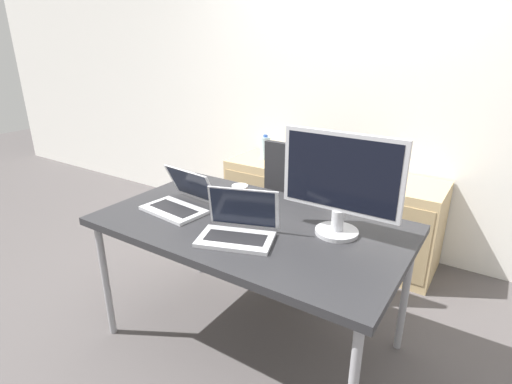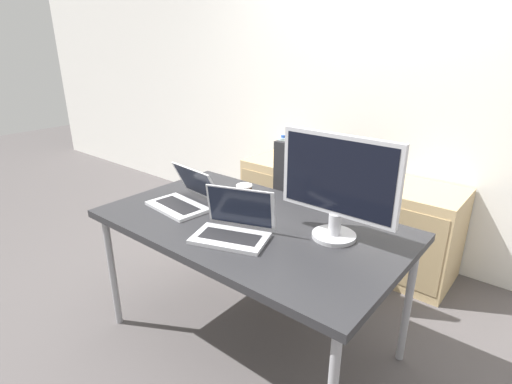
{
  "view_description": "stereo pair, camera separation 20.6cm",
  "coord_description": "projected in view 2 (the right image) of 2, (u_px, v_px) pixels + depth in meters",
  "views": [
    {
      "loc": [
        1.05,
        -1.57,
        1.65
      ],
      "look_at": [
        0.0,
        0.05,
        0.91
      ],
      "focal_mm": 28.0,
      "sensor_mm": 36.0,
      "label": 1
    },
    {
      "loc": [
        1.22,
        -1.44,
        1.65
      ],
      "look_at": [
        0.0,
        0.05,
        0.91
      ],
      "focal_mm": 28.0,
      "sensor_mm": 36.0,
      "label": 2
    }
  ],
  "objects": [
    {
      "name": "cabinet_right",
      "position": [
        418.0,
        236.0,
        2.84
      ],
      "size": [
        0.52,
        0.52,
        0.69
      ],
      "color": "tan",
      "rests_on": "ground_plane"
    },
    {
      "name": "office_chair",
      "position": [
        316.0,
        234.0,
        2.77
      ],
      "size": [
        0.56,
        0.56,
        1.05
      ],
      "color": "#232326",
      "rests_on": "ground_plane"
    },
    {
      "name": "monitor",
      "position": [
        338.0,
        185.0,
        1.81
      ],
      "size": [
        0.58,
        0.21,
        0.5
      ],
      "color": "#B7B7BC",
      "rests_on": "desk"
    },
    {
      "name": "coffee_cup_brown",
      "position": [
        244.0,
        193.0,
        2.32
      ],
      "size": [
        0.09,
        0.09,
        0.1
      ],
      "color": "brown",
      "rests_on": "desk"
    },
    {
      "name": "laptop_left",
      "position": [
        184.0,
        198.0,
        2.26
      ],
      "size": [
        0.37,
        0.34,
        0.21
      ],
      "color": "silver",
      "rests_on": "desk"
    },
    {
      "name": "wall_back",
      "position": [
        382.0,
        89.0,
        3.01
      ],
      "size": [
        10.0,
        0.05,
        2.6
      ],
      "color": "white",
      "rests_on": "ground_plane"
    },
    {
      "name": "laptop_right",
      "position": [
        234.0,
        227.0,
        1.91
      ],
      "size": [
        0.4,
        0.35,
        0.23
      ],
      "color": "silver",
      "rests_on": "desk"
    },
    {
      "name": "desk",
      "position": [
        250.0,
        229.0,
        2.1
      ],
      "size": [
        1.59,
        0.93,
        0.76
      ],
      "color": "#28282B",
      "rests_on": "ground_plane"
    },
    {
      "name": "coffee_cup_white",
      "position": [
        249.0,
        202.0,
        2.21
      ],
      "size": [
        0.09,
        0.09,
        0.09
      ],
      "color": "white",
      "rests_on": "desk"
    },
    {
      "name": "ground_plane",
      "position": [
        251.0,
        339.0,
        2.35
      ],
      "size": [
        14.0,
        14.0,
        0.0
      ],
      "primitive_type": "plane",
      "color": "#514C4C"
    },
    {
      "name": "water_bottle",
      "position": [
        283.0,
        148.0,
        3.4
      ],
      "size": [
        0.08,
        0.08,
        0.21
      ],
      "color": "silver",
      "rests_on": "cabinet_left"
    },
    {
      "name": "cabinet_left",
      "position": [
        281.0,
        196.0,
        3.55
      ],
      "size": [
        0.52,
        0.52,
        0.69
      ],
      "color": "tan",
      "rests_on": "ground_plane"
    }
  ]
}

